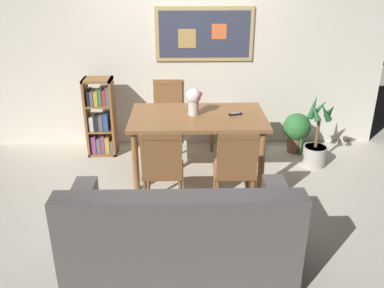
{
  "coord_description": "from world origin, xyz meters",
  "views": [
    {
      "loc": [
        -0.02,
        -3.98,
        2.33
      ],
      "look_at": [
        0.06,
        -0.17,
        0.65
      ],
      "focal_mm": 38.79,
      "sensor_mm": 36.0,
      "label": 1
    }
  ],
  "objects_px": {
    "dining_chair_near_right": "(235,165)",
    "potted_palm": "(316,143)",
    "flower_vase": "(194,99)",
    "dining_chair_near_left": "(163,165)",
    "bookshelf": "(101,120)",
    "dining_chair_far_left": "(168,109)",
    "tv_remote": "(235,114)",
    "dining_chair_far_right": "(224,108)",
    "leather_couch": "(180,236)",
    "dining_table": "(198,123)",
    "potted_ivy": "(297,130)"
  },
  "relations": [
    {
      "from": "bookshelf",
      "to": "tv_remote",
      "type": "bearing_deg",
      "value": -19.82
    },
    {
      "from": "leather_couch",
      "to": "tv_remote",
      "type": "xyz_separation_m",
      "value": [
        0.62,
        1.69,
        0.43
      ]
    },
    {
      "from": "dining_chair_near_left",
      "to": "potted_palm",
      "type": "distance_m",
      "value": 2.13
    },
    {
      "from": "dining_chair_near_left",
      "to": "leather_couch",
      "type": "relative_size",
      "value": 0.51
    },
    {
      "from": "dining_chair_far_left",
      "to": "potted_palm",
      "type": "bearing_deg",
      "value": -18.06
    },
    {
      "from": "dining_chair_near_right",
      "to": "potted_palm",
      "type": "height_order",
      "value": "dining_chair_near_right"
    },
    {
      "from": "dining_chair_near_left",
      "to": "dining_chair_near_right",
      "type": "distance_m",
      "value": 0.7
    },
    {
      "from": "dining_chair_far_right",
      "to": "tv_remote",
      "type": "xyz_separation_m",
      "value": [
        0.05,
        -0.85,
        0.21
      ]
    },
    {
      "from": "dining_chair_far_left",
      "to": "dining_chair_far_right",
      "type": "xyz_separation_m",
      "value": [
        0.75,
        0.05,
        0.0
      ]
    },
    {
      "from": "dining_chair_near_right",
      "to": "leather_couch",
      "type": "distance_m",
      "value": 1.0
    },
    {
      "from": "dining_chair_near_right",
      "to": "dining_chair_far_left",
      "type": "bearing_deg",
      "value": 112.93
    },
    {
      "from": "dining_chair_far_right",
      "to": "potted_palm",
      "type": "relative_size",
      "value": 1.03
    },
    {
      "from": "dining_chair_far_left",
      "to": "dining_chair_near_left",
      "type": "height_order",
      "value": "same"
    },
    {
      "from": "dining_chair_far_left",
      "to": "potted_palm",
      "type": "relative_size",
      "value": 1.03
    },
    {
      "from": "dining_chair_far_left",
      "to": "leather_couch",
      "type": "xyz_separation_m",
      "value": [
        0.17,
        -2.49,
        -0.22
      ]
    },
    {
      "from": "dining_chair_far_left",
      "to": "dining_chair_near_left",
      "type": "relative_size",
      "value": 1.0
    },
    {
      "from": "bookshelf",
      "to": "flower_vase",
      "type": "height_order",
      "value": "flower_vase"
    },
    {
      "from": "leather_couch",
      "to": "flower_vase",
      "type": "xyz_separation_m",
      "value": [
        0.15,
        1.71,
        0.6
      ]
    },
    {
      "from": "flower_vase",
      "to": "potted_palm",
      "type": "bearing_deg",
      "value": 6.73
    },
    {
      "from": "potted_palm",
      "to": "dining_chair_far_left",
      "type": "bearing_deg",
      "value": 161.94
    },
    {
      "from": "flower_vase",
      "to": "dining_chair_far_left",
      "type": "bearing_deg",
      "value": 112.63
    },
    {
      "from": "potted_palm",
      "to": "flower_vase",
      "type": "xyz_separation_m",
      "value": [
        -1.51,
        -0.18,
        0.62
      ]
    },
    {
      "from": "dining_chair_far_right",
      "to": "potted_ivy",
      "type": "bearing_deg",
      "value": -15.36
    },
    {
      "from": "bookshelf",
      "to": "flower_vase",
      "type": "bearing_deg",
      "value": -25.91
    },
    {
      "from": "dining_chair_near_left",
      "to": "dining_chair_near_right",
      "type": "xyz_separation_m",
      "value": [
        0.7,
        -0.01,
        0.0
      ]
    },
    {
      "from": "dining_chair_near_left",
      "to": "dining_table",
      "type": "bearing_deg",
      "value": 66.5
    },
    {
      "from": "bookshelf",
      "to": "potted_palm",
      "type": "xyz_separation_m",
      "value": [
        2.69,
        -0.4,
        -0.18
      ]
    },
    {
      "from": "dining_chair_far_right",
      "to": "dining_chair_near_right",
      "type": "xyz_separation_m",
      "value": [
        -0.04,
        -1.71,
        0.0
      ]
    },
    {
      "from": "dining_chair_near_left",
      "to": "dining_chair_far_right",
      "type": "relative_size",
      "value": 1.0
    },
    {
      "from": "potted_palm",
      "to": "tv_remote",
      "type": "height_order",
      "value": "potted_palm"
    },
    {
      "from": "dining_chair_far_right",
      "to": "bookshelf",
      "type": "relative_size",
      "value": 0.9
    },
    {
      "from": "dining_chair_far_left",
      "to": "potted_palm",
      "type": "xyz_separation_m",
      "value": [
        1.84,
        -0.6,
        -0.24
      ]
    },
    {
      "from": "dining_chair_near_left",
      "to": "potted_ivy",
      "type": "xyz_separation_m",
      "value": [
        1.69,
        1.44,
        -0.23
      ]
    },
    {
      "from": "dining_table",
      "to": "dining_chair_near_left",
      "type": "xyz_separation_m",
      "value": [
        -0.37,
        -0.84,
        -0.11
      ]
    },
    {
      "from": "dining_table",
      "to": "potted_palm",
      "type": "height_order",
      "value": "potted_palm"
    },
    {
      "from": "potted_palm",
      "to": "tv_remote",
      "type": "xyz_separation_m",
      "value": [
        -1.04,
        -0.2,
        0.45
      ]
    },
    {
      "from": "dining_chair_far_right",
      "to": "bookshelf",
      "type": "xyz_separation_m",
      "value": [
        -1.61,
        -0.25,
        -0.07
      ]
    },
    {
      "from": "dining_chair_far_right",
      "to": "flower_vase",
      "type": "relative_size",
      "value": 2.98
    },
    {
      "from": "potted_palm",
      "to": "dining_chair_far_right",
      "type": "bearing_deg",
      "value": 149.32
    },
    {
      "from": "dining_chair_near_right",
      "to": "bookshelf",
      "type": "xyz_separation_m",
      "value": [
        -1.56,
        1.46,
        -0.07
      ]
    },
    {
      "from": "dining_chair_near_right",
      "to": "leather_couch",
      "type": "relative_size",
      "value": 0.51
    },
    {
      "from": "dining_chair_far_left",
      "to": "tv_remote",
      "type": "distance_m",
      "value": 1.15
    },
    {
      "from": "dining_chair_near_right",
      "to": "dining_table",
      "type": "bearing_deg",
      "value": 111.46
    },
    {
      "from": "dining_chair_far_left",
      "to": "potted_ivy",
      "type": "bearing_deg",
      "value": -7.16
    },
    {
      "from": "potted_ivy",
      "to": "potted_palm",
      "type": "xyz_separation_m",
      "value": [
        0.14,
        -0.39,
        -0.02
      ]
    },
    {
      "from": "dining_chair_far_left",
      "to": "tv_remote",
      "type": "bearing_deg",
      "value": -45.1
    },
    {
      "from": "dining_chair_far_left",
      "to": "leather_couch",
      "type": "bearing_deg",
      "value": -86.0
    },
    {
      "from": "dining_chair_near_right",
      "to": "potted_palm",
      "type": "xyz_separation_m",
      "value": [
        1.13,
        1.06,
        -0.24
      ]
    },
    {
      "from": "flower_vase",
      "to": "dining_chair_near_right",
      "type": "bearing_deg",
      "value": -66.8
    },
    {
      "from": "leather_couch",
      "to": "dining_chair_far_right",
      "type": "bearing_deg",
      "value": 77.23
    }
  ]
}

